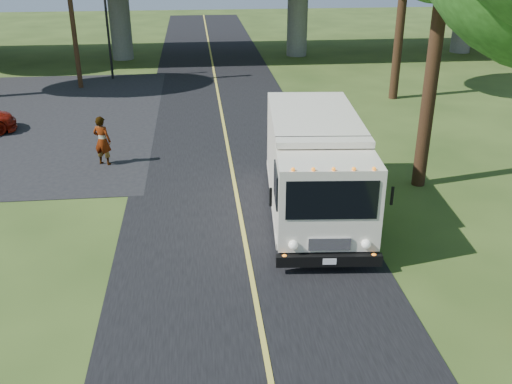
{
  "coord_description": "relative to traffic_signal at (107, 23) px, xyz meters",
  "views": [
    {
      "loc": [
        -1.17,
        -8.07,
        7.71
      ],
      "look_at": [
        0.28,
        5.41,
        1.6
      ],
      "focal_mm": 40.0,
      "sensor_mm": 36.0,
      "label": 1
    }
  ],
  "objects": [
    {
      "name": "road",
      "position": [
        6.0,
        -16.0,
        -3.19
      ],
      "size": [
        7.0,
        90.0,
        0.02
      ],
      "primitive_type": "cube",
      "color": "black",
      "rests_on": "ground"
    },
    {
      "name": "lane_line",
      "position": [
        6.0,
        -16.0,
        -3.17
      ],
      "size": [
        0.12,
        90.0,
        0.01
      ],
      "primitive_type": "cube",
      "color": "gold",
      "rests_on": "road"
    },
    {
      "name": "traffic_signal",
      "position": [
        0.0,
        0.0,
        0.0
      ],
      "size": [
        0.18,
        0.22,
        5.2
      ],
      "color": "black",
      "rests_on": "ground"
    },
    {
      "name": "utility_pole",
      "position": [
        -1.5,
        -2.0,
        1.4
      ],
      "size": [
        1.6,
        0.26,
        9.0
      ],
      "color": "#472D19",
      "rests_on": "ground"
    },
    {
      "name": "step_van",
      "position": [
        8.21,
        -18.82,
        -1.6
      ],
      "size": [
        3.15,
        7.19,
        2.94
      ],
      "rotation": [
        0.0,
        0.0,
        -0.08
      ],
      "color": "silver",
      "rests_on": "ground"
    },
    {
      "name": "pedestrian",
      "position": [
        1.38,
        -14.0,
        -2.28
      ],
      "size": [
        0.79,
        0.67,
        1.84
      ],
      "primitive_type": "imported",
      "rotation": [
        0.0,
        0.0,
        2.73
      ],
      "color": "gray",
      "rests_on": "ground"
    }
  ]
}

